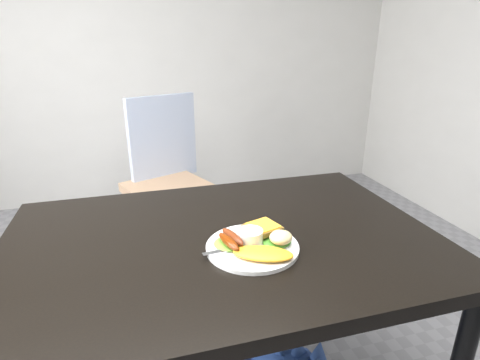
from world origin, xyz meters
name	(u,v)px	position (x,y,z in m)	size (l,w,h in m)	color
room_back_panel	(154,30)	(0.00, 2.25, 1.35)	(4.00, 0.04, 2.70)	silver
dining_table	(223,242)	(0.00, 0.00, 0.73)	(1.20, 0.80, 0.04)	black
dining_chair	(169,189)	(-0.05, 1.17, 0.45)	(0.44, 0.44, 0.05)	tan
person	(184,155)	(-0.02, 0.60, 0.82)	(0.59, 0.39, 1.64)	navy
plate	(252,247)	(0.06, -0.09, 0.76)	(0.24, 0.24, 0.01)	white
lettuce_left	(232,243)	(0.01, -0.07, 0.77)	(0.10, 0.09, 0.01)	#4F8520
lettuce_right	(277,242)	(0.13, -0.10, 0.77)	(0.08, 0.07, 0.01)	#469A2A
omelette	(263,254)	(0.07, -0.15, 0.77)	(0.15, 0.07, 0.02)	orange
sausage_a	(229,242)	(0.00, -0.09, 0.78)	(0.02, 0.10, 0.02)	#6F2D00
sausage_b	(233,237)	(0.01, -0.07, 0.78)	(0.03, 0.10, 0.03)	brown
ramekin	(250,237)	(0.06, -0.08, 0.78)	(0.07, 0.07, 0.04)	white
toast_a	(257,230)	(0.09, -0.03, 0.77)	(0.07, 0.07, 0.01)	brown
toast_b	(263,228)	(0.11, -0.04, 0.78)	(0.08, 0.08, 0.01)	brown
potato_salad	(281,237)	(0.13, -0.11, 0.79)	(0.06, 0.06, 0.03)	#F4E6AC
fork	(236,248)	(0.01, -0.10, 0.76)	(0.18, 0.01, 0.00)	#ADAFB7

